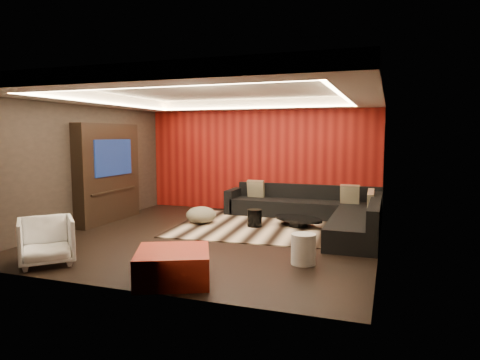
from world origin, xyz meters
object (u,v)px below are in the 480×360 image
at_px(drum_stool, 255,218).
at_px(armchair, 46,241).
at_px(orange_ottoman, 173,266).
at_px(sectional_sofa, 321,212).
at_px(white_side_table, 303,249).
at_px(coffee_table, 298,222).

height_order(drum_stool, armchair, armchair).
bearing_deg(orange_ottoman, sectional_sofa, 73.51).
height_order(drum_stool, orange_ottoman, orange_ottoman).
bearing_deg(white_side_table, coffee_table, 103.27).
distance_m(white_side_table, sectional_sofa, 3.04).
distance_m(drum_stool, orange_ottoman, 3.56).
xyz_separation_m(orange_ottoman, armchair, (-2.17, 0.05, 0.14)).
height_order(coffee_table, armchair, armchair).
bearing_deg(white_side_table, orange_ottoman, -138.31).
distance_m(white_side_table, armchair, 3.89).
height_order(armchair, sectional_sofa, sectional_sofa).
xyz_separation_m(drum_stool, armchair, (-2.20, -3.51, 0.15)).
bearing_deg(coffee_table, orange_ottoman, -102.89).
height_order(drum_stool, white_side_table, white_side_table).
distance_m(drum_stool, armchair, 4.14).
relative_size(drum_stool, white_side_table, 0.78).
relative_size(orange_ottoman, armchair, 1.22).
height_order(coffee_table, sectional_sofa, sectional_sofa).
distance_m(coffee_table, orange_ottoman, 4.00).
height_order(drum_stool, sectional_sofa, sectional_sofa).
bearing_deg(coffee_table, sectional_sofa, 49.55).
distance_m(drum_stool, sectional_sofa, 1.50).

